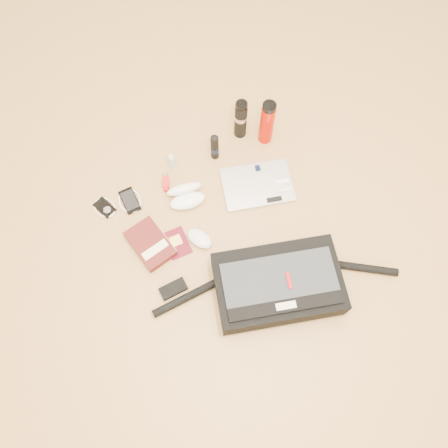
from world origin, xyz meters
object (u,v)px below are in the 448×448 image
object	(u,v)px
book	(151,244)
thermos_black	(241,119)
messenger_bag	(277,284)
laptop	(258,185)
thermos_red	(267,123)

from	to	relation	value
book	thermos_black	world-z (taller)	thermos_black
messenger_bag	laptop	world-z (taller)	messenger_bag
messenger_bag	thermos_red	size ratio (longest dim) A/B	3.90
thermos_black	laptop	bearing A→B (deg)	-104.13
messenger_bag	book	world-z (taller)	messenger_bag
book	thermos_black	xyz separation A→B (m)	(0.64, 0.32, 0.10)
thermos_red	messenger_bag	bearing A→B (deg)	-117.40
laptop	thermos_red	bearing A→B (deg)	70.08
laptop	book	distance (m)	0.56
laptop	book	size ratio (longest dim) A/B	1.59
laptop	book	world-z (taller)	book
messenger_bag	thermos_red	bearing A→B (deg)	81.62
book	laptop	bearing A→B (deg)	-5.82
thermos_black	book	bearing A→B (deg)	-153.10
thermos_red	laptop	bearing A→B (deg)	-128.04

